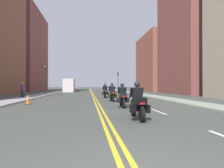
# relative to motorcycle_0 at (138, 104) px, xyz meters

# --- Properties ---
(ground_plane) EXTENTS (264.00, 264.00, 0.00)m
(ground_plane) POSITION_rel_motorcycle_0_xyz_m (-1.37, 42.47, -0.65)
(ground_plane) COLOR #414641
(sidewalk_left) EXTENTS (2.17, 144.00, 0.12)m
(sidewalk_left) POSITION_rel_motorcycle_0_xyz_m (-8.70, 42.47, -0.59)
(sidewalk_left) COLOR #979296
(sidewalk_left) RESTS_ON ground
(sidewalk_right) EXTENTS (2.17, 144.00, 0.12)m
(sidewalk_right) POSITION_rel_motorcycle_0_xyz_m (5.95, 42.47, -0.59)
(sidewalk_right) COLOR gray
(sidewalk_right) RESTS_ON ground
(centreline_yellow_inner) EXTENTS (0.12, 132.00, 0.01)m
(centreline_yellow_inner) POSITION_rel_motorcycle_0_xyz_m (-1.49, 42.47, -0.65)
(centreline_yellow_inner) COLOR yellow
(centreline_yellow_inner) RESTS_ON ground
(centreline_yellow_outer) EXTENTS (0.12, 132.00, 0.01)m
(centreline_yellow_outer) POSITION_rel_motorcycle_0_xyz_m (-1.25, 42.47, -0.65)
(centreline_yellow_outer) COLOR yellow
(centreline_yellow_outer) RESTS_ON ground
(lane_dashes_white) EXTENTS (0.14, 56.40, 0.01)m
(lane_dashes_white) POSITION_rel_motorcycle_0_xyz_m (1.75, 23.47, -0.65)
(lane_dashes_white) COLOR silver
(lane_dashes_white) RESTS_ON ground
(building_right_1) EXTENTS (6.68, 13.78, 22.24)m
(building_right_1) POSITION_rel_motorcycle_0_xyz_m (15.19, 25.14, 10.47)
(building_right_1) COLOR brown
(building_right_1) RESTS_ON ground
(building_left_2) EXTENTS (6.45, 20.22, 20.85)m
(building_left_2) POSITION_rel_motorcycle_0_xyz_m (-17.82, 47.89, 9.78)
(building_left_2) COLOR brown
(building_left_2) RESTS_ON ground
(building_right_2) EXTENTS (6.17, 16.06, 14.18)m
(building_right_2) POSITION_rel_motorcycle_0_xyz_m (14.93, 43.02, 6.44)
(building_right_2) COLOR #934F3E
(building_right_2) RESTS_ON ground
(motorcycle_0) EXTENTS (0.76, 2.19, 1.61)m
(motorcycle_0) POSITION_rel_motorcycle_0_xyz_m (0.00, 0.00, 0.00)
(motorcycle_0) COLOR black
(motorcycle_0) RESTS_ON ground
(motorcycle_1) EXTENTS (0.78, 2.17, 1.58)m
(motorcycle_1) POSITION_rel_motorcycle_0_xyz_m (0.16, 4.90, -0.01)
(motorcycle_1) COLOR black
(motorcycle_1) RESTS_ON ground
(motorcycle_2) EXTENTS (0.77, 2.13, 1.64)m
(motorcycle_2) POSITION_rel_motorcycle_0_xyz_m (0.07, 9.94, 0.02)
(motorcycle_2) COLOR black
(motorcycle_2) RESTS_ON ground
(motorcycle_3) EXTENTS (0.76, 2.15, 1.65)m
(motorcycle_3) POSITION_rel_motorcycle_0_xyz_m (-0.11, 15.49, 0.01)
(motorcycle_3) COLOR black
(motorcycle_3) RESTS_ON ground
(traffic_cone_1) EXTENTS (0.32, 0.32, 0.83)m
(traffic_cone_1) POSITION_rel_motorcycle_0_xyz_m (-6.53, 7.50, -0.24)
(traffic_cone_1) COLOR black
(traffic_cone_1) RESTS_ON ground
(traffic_light_near) EXTENTS (0.28, 0.38, 4.43)m
(traffic_light_near) POSITION_rel_motorcycle_0_xyz_m (-8.01, 21.38, 2.42)
(traffic_light_near) COLOR black
(traffic_light_near) RESTS_ON ground
(traffic_light_far) EXTENTS (0.28, 0.38, 4.66)m
(traffic_light_far) POSITION_rel_motorcycle_0_xyz_m (5.27, 42.36, 2.56)
(traffic_light_far) COLOR black
(traffic_light_far) RESTS_ON ground
(pedestrian_0) EXTENTS (0.37, 0.42, 1.79)m
(pedestrian_0) POSITION_rel_motorcycle_0_xyz_m (-9.36, 15.54, 0.28)
(pedestrian_0) COLOR #232B39
(pedestrian_0) RESTS_ON ground
(parked_truck) EXTENTS (2.20, 6.50, 2.80)m
(parked_truck) POSITION_rel_motorcycle_0_xyz_m (-6.21, 37.80, 0.62)
(parked_truck) COLOR silver
(parked_truck) RESTS_ON ground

